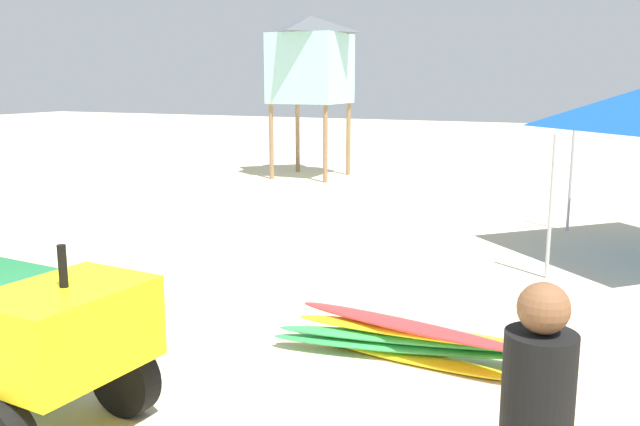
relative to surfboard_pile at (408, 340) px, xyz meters
The scene contains 2 objects.
surfboard_pile is the anchor object (origin of this frame).
lifeguard_tower 12.68m from the surfboard_pile, 119.47° to the left, with size 1.98×1.98×4.23m.
Camera 1 is at (2.99, -2.72, 2.60)m, focal length 38.12 mm.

